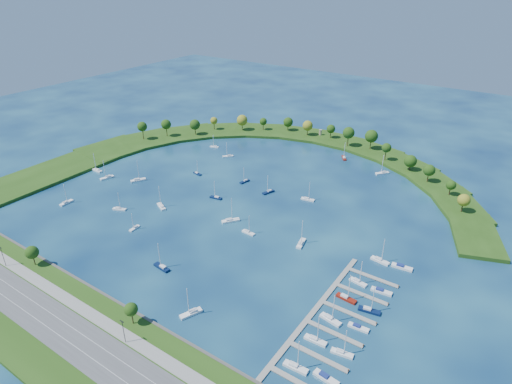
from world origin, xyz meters
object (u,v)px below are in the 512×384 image
Objects in this scene: moored_boat_8 at (268,191)px; moored_boat_20 at (119,208)px; docked_boat_1 at (326,378)px; moored_boat_5 at (228,156)px; dock_system at (331,318)px; docked_boat_7 at (369,310)px; docked_boat_3 at (342,352)px; docked_boat_9 at (381,291)px; moored_boat_10 at (382,173)px; docked_boat_6 at (346,298)px; moored_boat_6 at (66,202)px; moored_boat_15 at (191,313)px; docked_boat_2 at (315,340)px; moored_boat_17 at (214,146)px; moored_boat_18 at (138,180)px; docked_boat_8 at (358,281)px; moored_boat_16 at (230,220)px; harbor_tower at (320,132)px; docked_boat_11 at (402,267)px; moored_boat_12 at (216,197)px; moored_boat_19 at (248,232)px; moored_boat_3 at (134,228)px; moored_boat_13 at (301,243)px; moored_boat_14 at (162,267)px; docked_boat_5 at (358,327)px; moored_boat_1 at (344,157)px; docked_boat_10 at (380,260)px; docked_boat_0 at (295,367)px; moored_boat_4 at (97,170)px; moored_boat_11 at (107,177)px; docked_boat_4 at (330,319)px; moored_boat_0 at (245,181)px; moored_boat_7 at (197,173)px.

moored_boat_8 reaches higher than moored_boat_20.
moored_boat_5 is at bearing 143.58° from docked_boat_1.
docked_boat_7 is (10.71, 12.03, 0.58)m from dock_system.
moored_boat_8 is at bearing 125.42° from docked_boat_3.
moored_boat_20 is 151.36m from docked_boat_1.
moored_boat_5 reaches higher than docked_boat_9.
moored_boat_10 is 131.18m from docked_boat_6.
docked_boat_7 reaches higher than moored_boat_6.
docked_boat_2 is at bearing 130.44° from moored_boat_15.
moored_boat_17 is 0.77× the size of docked_boat_6.
moored_boat_18 is 1.12× the size of docked_boat_2.
docked_boat_9 is (88.49, -49.91, -0.24)m from moored_boat_8.
docked_boat_8 is (136.23, 15.32, 0.01)m from moored_boat_20.
moored_boat_16 reaches higher than dock_system.
harbor_tower reaches higher than docked_boat_11.
moored_boat_16 is at bearing 134.88° from moored_boat_12.
moored_boat_16 is 15.13m from moored_boat_19.
moored_boat_17 is (-39.14, 114.03, 0.00)m from moored_boat_3.
moored_boat_13 is 1.01× the size of moored_boat_14.
docked_boat_9 reaches higher than docked_boat_5.
docked_boat_6 is at bearing 171.33° from moored_boat_1.
docked_boat_10 is at bearing -136.53° from moored_boat_14.
docked_boat_5 is 0.91× the size of docked_boat_9.
moored_boat_3 is at bearing 127.93° from moored_boat_1.
moored_boat_15 is at bearing -76.74° from harbor_tower.
moored_boat_19 is 0.83× the size of docked_boat_0.
dock_system is at bearing -86.40° from docked_boat_6.
moored_boat_12 reaches higher than docked_boat_9.
docked_boat_11 is (145.10, -59.52, -0.19)m from moored_boat_5.
moored_boat_4 is 0.99× the size of docked_boat_7.
moored_boat_18 is at bearing 168.76° from docked_boat_9.
docked_boat_6 is (132.74, -93.18, 0.05)m from moored_boat_5.
docked_boat_7 is at bearing 65.39° from docked_boat_2.
dock_system is 7.31× the size of moored_boat_5.
moored_boat_8 is 109.29m from moored_boat_15.
moored_boat_18 is at bearing 176.27° from moored_boat_19.
moored_boat_20 is (-74.22, -20.94, 0.01)m from moored_boat_19.
moored_boat_14 is 88.11m from docked_boat_3.
moored_boat_4 is 0.98× the size of moored_boat_11.
docked_boat_4 is at bearing 169.21° from moored_boat_1.
moored_boat_15 reaches higher than docked_boat_2.
moored_boat_12 is at bearing 163.34° from docked_boat_6.
docked_boat_4 reaches higher than docked_boat_1.
moored_boat_13 is at bearing 97.56° from moored_boat_5.
moored_boat_13 reaches higher than moored_boat_14.
moored_boat_0 is 0.90× the size of moored_boat_8.
docked_boat_11 is (74.35, 15.44, -0.18)m from moored_boat_19.
harbor_tower is 0.32× the size of moored_boat_18.
moored_boat_7 is 1.00× the size of moored_boat_17.
moored_boat_11 reaches higher than docked_boat_10.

